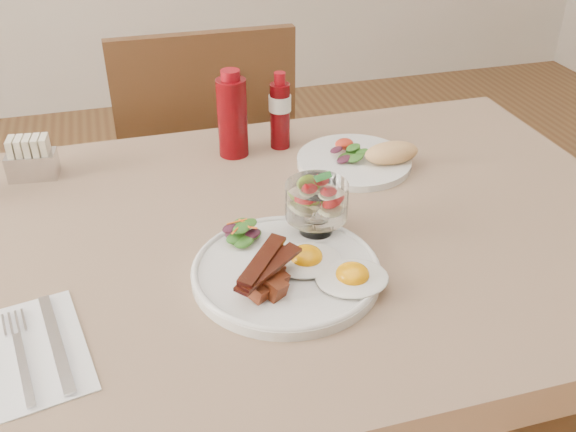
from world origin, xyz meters
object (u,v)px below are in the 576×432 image
(chair_far, at_px, (205,173))
(main_plate, at_px, (286,272))
(fruit_cup, at_px, (317,201))
(second_plate, at_px, (363,158))
(hot_sauce_bottle, at_px, (280,112))
(ketchup_bottle, at_px, (232,116))
(table, at_px, (265,281))
(sugar_caddy, at_px, (31,160))

(chair_far, xyz_separation_m, main_plate, (0.01, -0.77, 0.24))
(chair_far, height_order, fruit_cup, chair_far)
(main_plate, height_order, second_plate, second_plate)
(fruit_cup, relative_size, second_plate, 0.44)
(fruit_cup, distance_m, hot_sauce_bottle, 0.34)
(second_plate, bearing_deg, fruit_cup, -127.51)
(chair_far, height_order, ketchup_bottle, chair_far)
(hot_sauce_bottle, bearing_deg, table, -109.72)
(table, xyz_separation_m, fruit_cup, (0.08, -0.03, 0.16))
(hot_sauce_bottle, distance_m, sugar_caddy, 0.48)
(main_plate, distance_m, ketchup_bottle, 0.42)
(main_plate, height_order, fruit_cup, fruit_cup)
(second_plate, relative_size, hot_sauce_bottle, 1.45)
(table, relative_size, main_plate, 4.75)
(sugar_caddy, bearing_deg, second_plate, -4.80)
(table, distance_m, fruit_cup, 0.18)
(main_plate, xyz_separation_m, hot_sauce_bottle, (0.11, 0.42, 0.07))
(second_plate, distance_m, ketchup_bottle, 0.27)
(chair_far, bearing_deg, fruit_cup, -83.48)
(second_plate, height_order, hot_sauce_bottle, hot_sauce_bottle)
(second_plate, bearing_deg, chair_far, 117.46)
(main_plate, xyz_separation_m, sugar_caddy, (-0.37, 0.42, 0.03))
(main_plate, xyz_separation_m, ketchup_bottle, (0.01, 0.42, 0.07))
(ketchup_bottle, distance_m, sugar_caddy, 0.38)
(table, xyz_separation_m, chair_far, (0.00, 0.66, -0.14))
(table, xyz_separation_m, second_plate, (0.25, 0.19, 0.10))
(fruit_cup, xyz_separation_m, sugar_caddy, (-0.45, 0.34, -0.04))
(fruit_cup, height_order, sugar_caddy, fruit_cup)
(chair_far, distance_m, fruit_cup, 0.76)
(table, xyz_separation_m, sugar_caddy, (-0.37, 0.32, 0.12))
(table, relative_size, hot_sauce_bottle, 8.44)
(second_plate, xyz_separation_m, sugar_caddy, (-0.61, 0.13, 0.02))
(main_plate, distance_m, fruit_cup, 0.13)
(chair_far, relative_size, second_plate, 4.06)
(chair_far, height_order, hot_sauce_bottle, chair_far)
(fruit_cup, xyz_separation_m, hot_sauce_bottle, (0.03, 0.34, 0.01))
(main_plate, height_order, sugar_caddy, sugar_caddy)
(main_plate, relative_size, second_plate, 1.22)
(second_plate, distance_m, sugar_caddy, 0.63)
(main_plate, bearing_deg, hot_sauce_bottle, 75.84)
(chair_far, distance_m, sugar_caddy, 0.57)
(main_plate, relative_size, sugar_caddy, 2.99)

